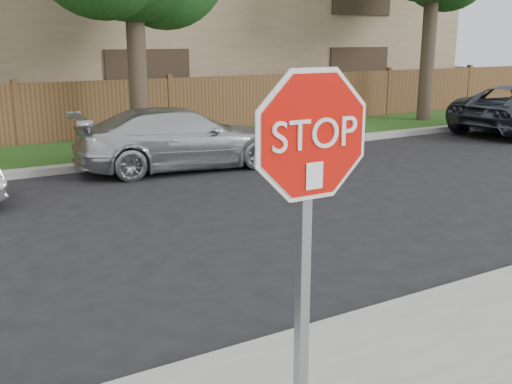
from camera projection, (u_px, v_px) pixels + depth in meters
ground at (254, 350)px, 5.26m from camera, size 90.00×90.00×0.00m
far_curb at (49, 170)px, 12.03m from camera, size 70.00×0.30×0.15m
grass_strip at (33, 158)px, 13.41m from camera, size 70.00×3.00×0.12m
fence at (17, 117)px, 14.56m from camera, size 70.00×0.12×1.60m
stop_sign at (309, 192)px, 3.31m from camera, size 1.01×0.13×2.55m
sedan_right at (181, 138)px, 12.44m from camera, size 4.56×2.27×1.27m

